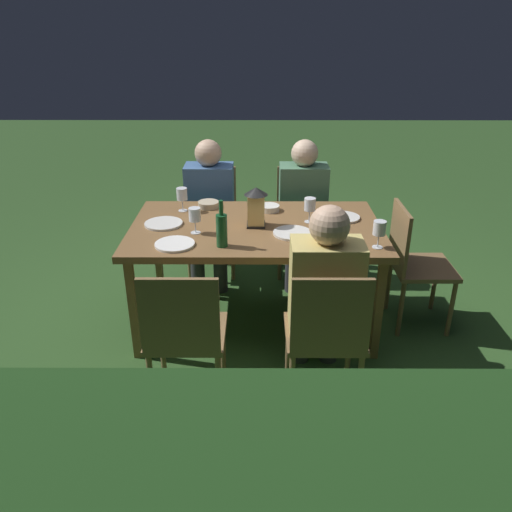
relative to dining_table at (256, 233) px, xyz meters
name	(u,v)px	position (x,y,z in m)	size (l,w,h in m)	color
ground_plane	(256,321)	(0.00, 0.00, -0.69)	(16.00, 16.00, 0.00)	#2D5123
dining_table	(256,233)	(0.00, 0.00, 0.00)	(1.66, 0.99, 0.74)	brown
chair_side_right_b	(185,333)	(0.37, 0.89, -0.20)	(0.42, 0.40, 0.87)	brown
chair_side_left_a	(301,215)	(-0.37, -0.89, -0.20)	(0.42, 0.40, 0.87)	brown
person_in_green	(303,206)	(-0.37, -0.69, -0.05)	(0.38, 0.47, 1.15)	#4C7A5B
chair_side_right_a	(326,333)	(-0.37, 0.89, -0.20)	(0.42, 0.40, 0.87)	brown
person_in_mustard	(323,290)	(-0.37, 0.69, -0.05)	(0.38, 0.47, 1.15)	tan
chair_head_near	(413,261)	(-1.08, 0.00, -0.20)	(0.40, 0.42, 0.87)	brown
chair_side_left_b	(212,215)	(0.37, -0.89, -0.20)	(0.42, 0.40, 0.87)	brown
person_in_blue	(209,206)	(0.37, -0.69, -0.05)	(0.38, 0.47, 1.15)	#426699
lantern_centerpiece	(256,205)	(0.00, 0.00, 0.20)	(0.15, 0.15, 0.27)	black
green_bottle_on_table	(222,229)	(0.20, 0.33, 0.16)	(0.07, 0.07, 0.29)	#195128
wine_glass_a	(195,216)	(0.39, 0.13, 0.17)	(0.08, 0.08, 0.17)	silver
wine_glass_b	(310,206)	(-0.36, -0.07, 0.17)	(0.08, 0.08, 0.17)	silver
wine_glass_c	(379,229)	(-0.73, 0.35, 0.17)	(0.08, 0.08, 0.17)	silver
wine_glass_d	(182,195)	(0.52, -0.29, 0.17)	(0.08, 0.08, 0.17)	silver
plate_a	(343,217)	(-0.60, -0.14, 0.06)	(0.23, 0.23, 0.01)	silver
plate_b	(164,224)	(0.62, -0.02, 0.06)	(0.25, 0.25, 0.01)	silver
plate_c	(293,233)	(-0.23, 0.14, 0.06)	(0.25, 0.25, 0.01)	silver
plate_d	(175,244)	(0.49, 0.32, 0.06)	(0.24, 0.24, 0.01)	white
bowl_olives	(209,204)	(0.35, -0.36, 0.08)	(0.15, 0.15, 0.04)	#BCAD8E
bowl_bread	(269,208)	(-0.09, -0.29, 0.08)	(0.14, 0.14, 0.04)	silver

